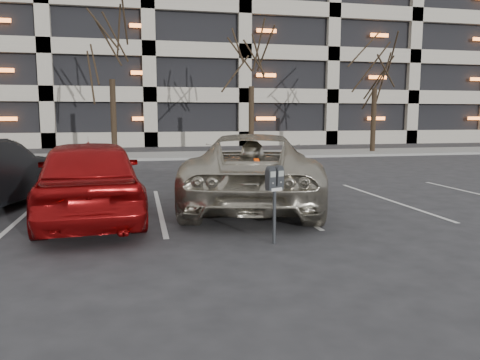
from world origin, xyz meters
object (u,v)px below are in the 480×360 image
object	(u,v)px
tree_b	(110,30)
parking_meter	(275,185)
tree_c	(252,43)
car_red	(90,179)
tree_d	(376,48)
suv_silver	(253,169)

from	to	relation	value
tree_b	parking_meter	distance (m)	18.02
tree_c	car_red	size ratio (longest dim) A/B	1.63
parking_meter	tree_b	bearing A→B (deg)	76.52
tree_c	parking_meter	size ratio (longest dim) A/B	6.40
parking_meter	car_red	size ratio (longest dim) A/B	0.26
tree_b	car_red	distance (m)	15.43
tree_d	car_red	bearing A→B (deg)	-133.60
tree_c	suv_silver	size ratio (longest dim) A/B	1.23
tree_b	suv_silver	xyz separation A→B (m)	(3.76, -13.59, -5.35)
tree_d	tree_b	bearing A→B (deg)	180.00
tree_c	tree_b	bearing A→B (deg)	180.00
tree_c	car_red	xyz separation A→B (m)	(-6.78, -14.47, -4.95)
tree_b	tree_c	size ratio (longest dim) A/B	1.07
suv_silver	car_red	bearing A→B (deg)	28.43
tree_b	tree_c	xyz separation A→B (m)	(7.00, 0.00, -0.40)
tree_c	suv_silver	bearing A→B (deg)	-103.43
tree_b	suv_silver	bearing A→B (deg)	-74.55
parking_meter	car_red	bearing A→B (deg)	116.94
car_red	suv_silver	bearing A→B (deg)	-171.09
tree_d	parking_meter	xyz separation A→B (m)	(-10.69, -16.93, -4.78)
parking_meter	suv_silver	world-z (taller)	suv_silver
tree_c	tree_d	world-z (taller)	tree_c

